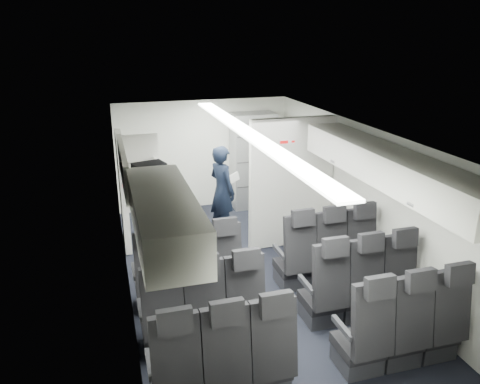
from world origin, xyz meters
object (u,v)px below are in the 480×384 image
galley_unit (253,161)px  boarding_door (123,190)px  seat_row_mid (284,301)px  flight_attendant (222,191)px  seat_row_front (259,266)px  carry_on_bag (149,172)px  seat_row_rear (317,349)px

galley_unit → boarding_door: (-2.59, -1.17, 0.00)m
seat_row_mid → flight_attendant: flight_attendant is taller
seat_row_front → flight_attendant: 2.09m
seat_row_front → carry_on_bag: carry_on_bag is taller
seat_row_front → seat_row_rear: bearing=-90.0°
seat_row_rear → seat_row_mid: bearing=90.0°
seat_row_rear → carry_on_bag: 2.71m
boarding_door → seat_row_mid: bearing=-61.2°
seat_row_front → boarding_door: bearing=128.2°
seat_row_mid → flight_attendant: bearing=89.8°
galley_unit → carry_on_bag: (-2.32, -3.20, 0.88)m
seat_row_mid → galley_unit: galley_unit is taller
seat_row_front → flight_attendant: bearing=89.7°
seat_row_front → carry_on_bag: bearing=177.6°
carry_on_bag → flight_attendant: bearing=39.0°
seat_row_front → seat_row_mid: (0.00, -0.90, 0.00)m
seat_row_rear → flight_attendant: bearing=89.9°
seat_row_front → boarding_door: (-1.64, 2.09, 0.55)m
seat_row_mid → seat_row_rear: (0.00, -0.90, 0.00)m
seat_row_mid → boarding_door: boarding_door is taller
seat_row_mid → carry_on_bag: (-1.37, 0.96, 1.42)m
seat_row_mid → flight_attendant: 2.98m
flight_attendant → boarding_door: bearing=66.0°
galley_unit → carry_on_bag: 4.05m
seat_row_mid → seat_row_front: bearing=90.0°
flight_attendant → carry_on_bag: size_ratio=4.45×
carry_on_bag → boarding_door: bearing=81.1°
boarding_door → flight_attendant: (1.65, -0.03, -0.16)m
seat_row_front → carry_on_bag: (-1.37, 0.06, 1.42)m
seat_row_rear → flight_attendant: flight_attendant is taller
galley_unit → seat_row_front: bearing=-106.3°
seat_row_front → seat_row_rear: same height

